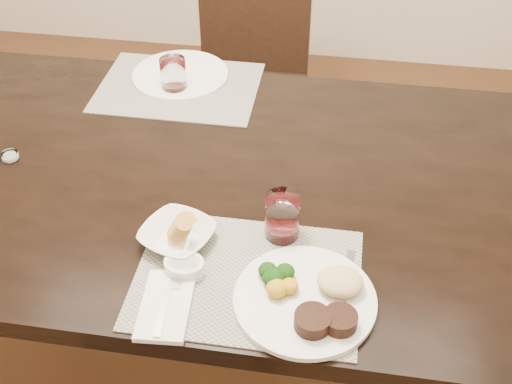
% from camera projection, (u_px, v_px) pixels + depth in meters
% --- Properties ---
extents(ground_plane, '(4.50, 4.50, 0.00)m').
position_uv_depth(ground_plane, '(205.00, 352.00, 2.07)').
color(ground_plane, '#432315').
rests_on(ground_plane, ground).
extents(dining_table, '(2.00, 1.00, 0.75)m').
position_uv_depth(dining_table, '(191.00, 197.00, 1.63)').
color(dining_table, black).
rests_on(dining_table, ground).
extents(chair_far, '(0.42, 0.42, 0.90)m').
position_uv_depth(chair_far, '(250.00, 69.00, 2.43)').
color(chair_far, black).
rests_on(chair_far, ground).
extents(placemat_near, '(0.46, 0.34, 0.00)m').
position_uv_depth(placemat_near, '(247.00, 278.00, 1.31)').
color(placemat_near, gray).
rests_on(placemat_near, dining_table).
extents(placemat_far, '(0.46, 0.34, 0.00)m').
position_uv_depth(placemat_far, '(179.00, 87.00, 1.87)').
color(placemat_far, gray).
rests_on(placemat_far, dining_table).
extents(dinner_plate, '(0.28, 0.28, 0.05)m').
position_uv_depth(dinner_plate, '(312.00, 298.00, 1.25)').
color(dinner_plate, silver).
rests_on(dinner_plate, placemat_near).
extents(napkin_fork, '(0.11, 0.18, 0.02)m').
position_uv_depth(napkin_fork, '(166.00, 306.00, 1.25)').
color(napkin_fork, silver).
rests_on(napkin_fork, placemat_near).
extents(steak_knife, '(0.03, 0.22, 0.01)m').
position_uv_depth(steak_knife, '(344.00, 304.00, 1.26)').
color(steak_knife, silver).
rests_on(steak_knife, placemat_near).
extents(cracker_bowl, '(0.19, 0.19, 0.07)m').
position_uv_depth(cracker_bowl, '(177.00, 235.00, 1.38)').
color(cracker_bowl, silver).
rests_on(cracker_bowl, placemat_near).
extents(sauce_ramekin, '(0.08, 0.12, 0.07)m').
position_uv_depth(sauce_ramekin, '(184.00, 266.00, 1.31)').
color(sauce_ramekin, silver).
rests_on(sauce_ramekin, placemat_near).
extents(wine_glass_near, '(0.08, 0.08, 0.10)m').
position_uv_depth(wine_glass_near, '(282.00, 218.00, 1.38)').
color(wine_glass_near, white).
rests_on(wine_glass_near, placemat_near).
extents(far_plate, '(0.28, 0.28, 0.01)m').
position_uv_depth(far_plate, '(180.00, 75.00, 1.91)').
color(far_plate, silver).
rests_on(far_plate, placemat_far).
extents(wine_glass_far, '(0.07, 0.07, 0.10)m').
position_uv_depth(wine_glass_far, '(174.00, 77.00, 1.82)').
color(wine_glass_far, white).
rests_on(wine_glass_far, placemat_far).
extents(salt_cellar, '(0.04, 0.04, 0.02)m').
position_uv_depth(salt_cellar, '(10.00, 156.00, 1.61)').
color(salt_cellar, white).
rests_on(salt_cellar, dining_table).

